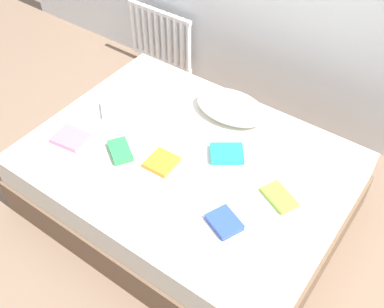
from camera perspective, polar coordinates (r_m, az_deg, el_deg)
name	(u,v)px	position (r m, az deg, el deg)	size (l,w,h in m)	color
ground_plane	(188,206)	(3.24, -0.52, -6.48)	(8.00, 8.00, 0.00)	#7F6651
bed	(188,183)	(3.05, -0.55, -3.62)	(2.00, 1.50, 0.50)	brown
radiator	(160,37)	(4.28, -4.00, 14.40)	(0.68, 0.04, 0.53)	white
pillow	(231,107)	(3.14, 4.88, 5.90)	(0.51, 0.33, 0.12)	white
textbook_green	(120,151)	(2.90, -9.00, 0.40)	(0.20, 0.12, 0.04)	green
textbook_orange	(162,162)	(2.81, -3.81, -1.06)	(0.17, 0.18, 0.03)	orange
textbook_lime	(279,197)	(2.67, 10.87, -5.33)	(0.21, 0.12, 0.03)	#8CC638
textbook_blue	(224,222)	(2.52, 4.07, -8.51)	(0.18, 0.14, 0.04)	#2847B7
textbook_teal	(227,154)	(2.86, 4.38, 0.06)	(0.21, 0.16, 0.04)	teal
textbook_pink	(71,138)	(3.06, -14.93, 1.93)	(0.21, 0.18, 0.03)	pink
textbook_white	(110,109)	(3.22, -10.18, 5.55)	(0.17, 0.12, 0.04)	white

